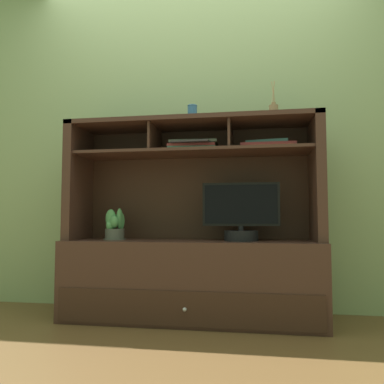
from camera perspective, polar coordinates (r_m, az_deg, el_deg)
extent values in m
cube|color=brown|center=(2.67, 0.00, -18.54)|extent=(6.00, 6.00, 0.02)
cube|color=#8CA46E|center=(2.96, 0.91, 10.48)|extent=(6.00, 0.02, 2.80)
cube|color=#41271F|center=(2.61, 0.00, -12.83)|extent=(1.69, 0.51, 0.52)
cube|color=#362017|center=(2.39, -1.06, -16.98)|extent=(1.62, 0.01, 0.21)
sphere|color=silver|center=(2.37, -1.11, -17.05)|extent=(0.02, 0.02, 0.02)
cube|color=#41271F|center=(2.84, -16.41, 1.45)|extent=(0.06, 0.39, 0.81)
cube|color=#41271F|center=(2.59, 18.03, 1.98)|extent=(0.06, 0.39, 0.81)
cube|color=#362017|center=(2.78, 0.61, 1.10)|extent=(1.63, 0.02, 0.78)
cube|color=#41271F|center=(2.66, 0.00, 10.14)|extent=(1.69, 0.39, 0.03)
cube|color=#41271F|center=(2.62, 0.00, 5.82)|extent=(1.57, 0.35, 0.02)
cube|color=#41271F|center=(2.69, -5.54, 7.73)|extent=(0.02, 0.33, 0.18)
cube|color=#41271F|center=(2.61, 5.72, 8.09)|extent=(0.02, 0.33, 0.18)
cylinder|color=black|center=(2.52, 7.30, -6.46)|extent=(0.22, 0.22, 0.07)
cylinder|color=black|center=(2.52, 7.29, -5.36)|extent=(0.04, 0.04, 0.03)
cube|color=black|center=(2.52, 7.26, -1.81)|extent=(0.50, 0.03, 0.28)
cube|color=black|center=(2.50, 7.24, -1.80)|extent=(0.47, 0.00, 0.25)
cylinder|color=#4F5147|center=(2.68, -11.40, -6.17)|extent=(0.13, 0.13, 0.08)
cylinder|color=#4F5147|center=(2.68, -11.41, -6.89)|extent=(0.15, 0.15, 0.01)
ellipsoid|color=#509555|center=(2.67, -10.71, -3.86)|extent=(0.04, 0.06, 0.14)
ellipsoid|color=#509555|center=(2.70, -10.55, -4.29)|extent=(0.05, 0.06, 0.13)
ellipsoid|color=#509555|center=(2.70, -11.35, -4.26)|extent=(0.05, 0.04, 0.10)
ellipsoid|color=#509555|center=(2.69, -11.97, -3.86)|extent=(0.07, 0.05, 0.13)
ellipsoid|color=#509555|center=(2.66, -12.03, -4.88)|extent=(0.06, 0.07, 0.07)
ellipsoid|color=#509555|center=(2.64, -11.48, -4.33)|extent=(0.06, 0.05, 0.08)
cube|color=#C48C3E|center=(2.61, 11.41, 6.31)|extent=(0.29, 0.25, 0.01)
cube|color=#9B353A|center=(2.61, 11.21, 6.73)|extent=(0.36, 0.19, 0.02)
cube|color=#3E6B71|center=(2.62, 11.16, 7.14)|extent=(0.29, 0.20, 0.02)
cube|color=gold|center=(2.63, 0.04, 6.15)|extent=(0.39, 0.24, 0.01)
cube|color=#487A6B|center=(2.63, -0.04, 6.37)|extent=(0.33, 0.23, 0.01)
cube|color=#9D3435|center=(2.63, 0.07, 6.74)|extent=(0.33, 0.21, 0.02)
cube|color=#342F37|center=(2.62, 0.20, 7.08)|extent=(0.27, 0.27, 0.01)
cube|color=slate|center=(2.64, 0.24, 7.32)|extent=(0.33, 0.18, 0.02)
cylinder|color=#95744F|center=(2.65, 12.03, 11.59)|extent=(0.06, 0.06, 0.08)
cylinder|color=#95744F|center=(2.66, 12.02, 12.67)|extent=(0.03, 0.03, 0.02)
cylinder|color=tan|center=(2.68, 12.08, 14.14)|extent=(0.00, 0.04, 0.16)
cylinder|color=tan|center=(2.69, 12.02, 14.12)|extent=(0.02, 0.01, 0.16)
cylinder|color=tan|center=(2.69, 11.92, 14.13)|extent=(0.02, 0.03, 0.16)
cylinder|color=tan|center=(2.68, 11.92, 14.16)|extent=(0.01, 0.02, 0.16)
cylinder|color=tan|center=(2.68, 12.02, 14.17)|extent=(0.03, 0.01, 0.16)
cylinder|color=#356391|center=(2.69, 0.05, 11.48)|extent=(0.07, 0.07, 0.11)
torus|color=#356391|center=(2.71, 0.05, 12.66)|extent=(0.07, 0.07, 0.01)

